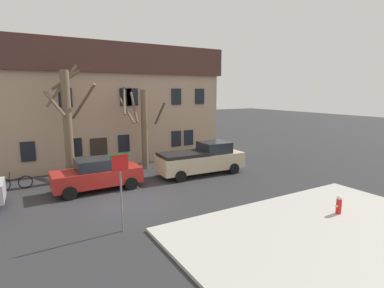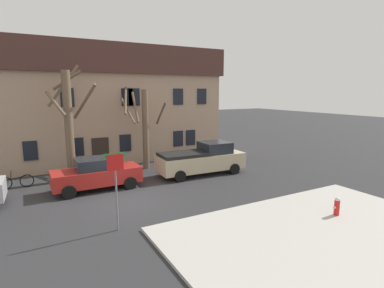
{
  "view_description": "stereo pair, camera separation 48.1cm",
  "coord_description": "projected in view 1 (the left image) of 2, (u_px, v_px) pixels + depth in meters",
  "views": [
    {
      "loc": [
        -4.48,
        -13.4,
        5.18
      ],
      "look_at": [
        4.55,
        2.09,
        2.07
      ],
      "focal_mm": 28.41,
      "sensor_mm": 36.0,
      "label": 1
    },
    {
      "loc": [
        -4.06,
        -13.63,
        5.18
      ],
      "look_at": [
        4.55,
        2.09,
        2.07
      ],
      "focal_mm": 28.41,
      "sensor_mm": 36.0,
      "label": 2
    }
  ],
  "objects": [
    {
      "name": "tree_bare_near",
      "position": [
        68.0,
        122.0,
        17.31
      ],
      "size": [
        2.73,
        2.7,
        6.76
      ],
      "color": "brown",
      "rests_on": "ground_plane"
    },
    {
      "name": "fire_hydrant",
      "position": [
        339.0,
        204.0,
        12.7
      ],
      "size": [
        0.42,
        0.22,
        0.77
      ],
      "color": "red",
      "rests_on": "sidewalk_slab"
    },
    {
      "name": "tree_bare_mid",
      "position": [
        143.0,
        126.0,
        20.16
      ],
      "size": [
        2.94,
        2.9,
        5.51
      ],
      "color": "brown",
      "rests_on": "ground_plane"
    },
    {
      "name": "pickup_truck_beige",
      "position": [
        201.0,
        159.0,
        19.18
      ],
      "size": [
        5.63,
        2.3,
        2.0
      ],
      "color": "#C6B793",
      "rests_on": "ground_plane"
    },
    {
      "name": "sidewalk_slab",
      "position": [
        339.0,
        239.0,
        10.69
      ],
      "size": [
        11.24,
        8.2,
        0.12
      ],
      "primitive_type": "cube",
      "color": "#B7B5AD",
      "rests_on": "ground_plane"
    },
    {
      "name": "car_red_sedan",
      "position": [
        97.0,
        174.0,
        16.04
      ],
      "size": [
        4.55,
        1.98,
        1.71
      ],
      "color": "#AD231E",
      "rests_on": "ground_plane"
    },
    {
      "name": "bicycle_leaning",
      "position": [
        14.0,
        183.0,
        16.13
      ],
      "size": [
        1.75,
        0.06,
        1.03
      ],
      "color": "black",
      "rests_on": "ground_plane"
    },
    {
      "name": "ground_plane",
      "position": [
        132.0,
        201.0,
        14.51
      ],
      "size": [
        120.0,
        120.0,
        0.0
      ],
      "primitive_type": "plane",
      "color": "#2D2D30"
    },
    {
      "name": "building_main",
      "position": [
        107.0,
        103.0,
        24.02
      ],
      "size": [
        16.29,
        7.97,
        8.44
      ],
      "color": "tan",
      "rests_on": "ground_plane"
    },
    {
      "name": "street_sign_pole",
      "position": [
        121.0,
        178.0,
        11.06
      ],
      "size": [
        0.76,
        0.07,
        2.97
      ],
      "color": "slate",
      "rests_on": "ground_plane"
    }
  ]
}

